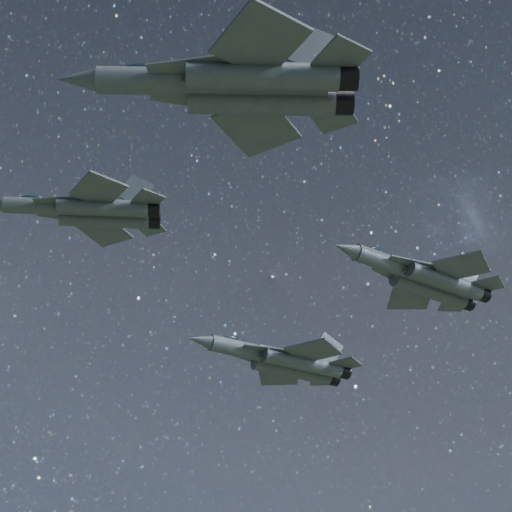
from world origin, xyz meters
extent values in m
cylinder|color=#363F44|center=(-18.45, -4.15, 160.24)|extent=(6.41, 2.11, 1.33)
ellipsoid|color=#1A262F|center=(-19.46, -4.03, 160.88)|extent=(2.12, 1.14, 0.65)
cube|color=#363F44|center=(-14.06, -4.71, 160.20)|extent=(7.08, 2.14, 1.11)
cylinder|color=#363F44|center=(-13.83, -5.60, 159.82)|extent=(7.25, 2.21, 1.33)
cylinder|color=#363F44|center=(-13.62, -3.91, 159.82)|extent=(7.25, 2.21, 1.33)
cylinder|color=black|center=(-9.95, -6.09, 159.82)|extent=(1.25, 1.35, 1.22)
cylinder|color=black|center=(-9.74, -4.40, 159.82)|extent=(1.25, 1.35, 1.22)
cube|color=#363F44|center=(-17.07, -5.49, 160.14)|extent=(4.49, 2.27, 0.10)
cube|color=#363F44|center=(-16.78, -3.21, 160.14)|extent=(4.47, 1.22, 0.10)
cube|color=#363F44|center=(-14.25, -7.60, 159.99)|extent=(4.47, 4.67, 0.17)
cube|color=#363F44|center=(-13.53, -1.86, 159.99)|extent=(4.81, 4.87, 0.17)
cube|color=#363F44|center=(-10.43, -7.14, 159.99)|extent=(2.63, 2.72, 0.13)
cube|color=#363F44|center=(-9.93, -3.26, 159.99)|extent=(2.84, 2.88, 0.13)
cube|color=#363F44|center=(-11.41, -6.12, 161.43)|extent=(2.92, 0.74, 3.03)
cube|color=#363F44|center=(-11.14, -4.01, 161.43)|extent=(2.97, 0.47, 3.03)
cylinder|color=#363F44|center=(2.38, 18.61, 159.91)|extent=(8.59, 4.03, 1.78)
cone|color=#363F44|center=(-2.88, 17.11, 159.91)|extent=(3.07, 2.29, 1.59)
ellipsoid|color=#1A262F|center=(1.07, 18.24, 160.76)|extent=(2.94, 1.90, 0.88)
cube|color=#363F44|center=(8.07, 20.24, 159.85)|extent=(9.45, 4.21, 1.48)
cylinder|color=#363F44|center=(8.82, 19.27, 159.34)|extent=(9.69, 4.34, 1.78)
cylinder|color=#363F44|center=(8.20, 21.46, 159.34)|extent=(9.69, 4.34, 1.78)
cylinder|color=black|center=(13.86, 20.72, 159.34)|extent=(1.88, 1.98, 1.64)
cylinder|color=black|center=(13.23, 22.91, 159.34)|extent=(1.88, 1.98, 1.64)
cube|color=#363F44|center=(4.77, 17.70, 159.77)|extent=(6.01, 1.76, 0.14)
cube|color=#363F44|center=(3.93, 20.66, 159.77)|extent=(5.85, 3.80, 0.14)
cube|color=#363F44|center=(9.36, 16.58, 159.57)|extent=(6.54, 6.49, 0.23)
cube|color=#363F44|center=(7.23, 24.03, 159.57)|extent=(5.51, 5.90, 0.23)
cube|color=#363F44|center=(13.83, 19.17, 159.57)|extent=(3.87, 3.86, 0.17)
cube|color=#363F44|center=(12.39, 24.21, 159.57)|extent=(3.23, 3.40, 0.17)
cube|color=#363F44|center=(12.08, 19.91, 161.50)|extent=(3.93, 0.96, 4.05)
cube|color=#363F44|center=(11.29, 22.65, 161.50)|extent=(3.77, 1.57, 4.05)
cylinder|color=#363F44|center=(-10.59, -20.22, 160.08)|extent=(8.61, 3.25, 1.78)
cone|color=#363F44|center=(-15.96, -19.24, 160.08)|extent=(2.97, 2.06, 1.59)
ellipsoid|color=#1A262F|center=(-11.93, -19.97, 160.94)|extent=(2.88, 1.66, 0.88)
cube|color=#363F44|center=(-4.76, -21.27, 160.03)|extent=(9.49, 3.35, 1.48)
cylinder|color=#363F44|center=(-4.51, -22.47, 159.51)|extent=(9.73, 3.45, 1.78)
cylinder|color=#363F44|center=(-4.11, -20.23, 159.51)|extent=(9.73, 3.45, 1.78)
cylinder|color=black|center=(0.64, -23.41, 159.51)|extent=(1.75, 1.88, 1.64)
cylinder|color=black|center=(1.05, -21.17, 159.51)|extent=(1.75, 1.88, 1.64)
cube|color=#363F44|center=(-8.84, -22.10, 159.95)|extent=(5.97, 3.32, 0.14)
cube|color=#363F44|center=(-8.29, -19.07, 159.95)|extent=(5.94, 1.33, 0.14)
cube|color=#363F44|center=(-5.22, -25.12, 159.74)|extent=(5.83, 6.15, 0.23)
cube|color=#363F44|center=(-3.84, -17.50, 159.74)|extent=(6.50, 6.53, 0.23)
cube|color=#363F44|center=(-0.07, -24.78, 159.74)|extent=(3.43, 3.56, 0.17)
cube|color=#363F44|center=(0.86, -19.63, 159.74)|extent=(3.84, 3.87, 0.17)
cube|color=#363F44|center=(-1.31, -23.34, 161.68)|extent=(3.87, 1.20, 4.05)
cube|color=#363F44|center=(-0.81, -20.54, 161.68)|extent=(3.97, 0.69, 4.05)
cylinder|color=#363F44|center=(11.12, -2.31, 159.55)|extent=(7.41, 3.99, 1.54)
cone|color=#363F44|center=(6.66, -3.95, 159.55)|extent=(2.71, 2.12, 1.39)
ellipsoid|color=#1A262F|center=(10.01, -2.72, 160.30)|extent=(2.57, 1.79, 0.76)
cube|color=#363F44|center=(15.96, -0.53, 159.50)|extent=(8.13, 4.20, 1.29)
cylinder|color=#363F44|center=(16.67, -1.32, 159.06)|extent=(8.34, 4.33, 1.54)
cylinder|color=#363F44|center=(15.98, 0.54, 159.06)|extent=(8.34, 4.33, 1.54)
cylinder|color=black|center=(20.94, 0.26, 159.06)|extent=(1.70, 1.78, 1.43)
cylinder|color=black|center=(20.26, 2.12, 159.06)|extent=(1.70, 1.78, 1.43)
cube|color=#363F44|center=(13.26, -2.95, 159.43)|extent=(5.26, 1.90, 0.12)
cube|color=#363F44|center=(12.33, -0.44, 159.43)|extent=(4.97, 3.60, 0.12)
cube|color=#363F44|center=(17.31, -3.62, 159.26)|extent=(5.67, 5.58, 0.20)
cube|color=#363F44|center=(14.98, 2.70, 159.26)|extent=(4.55, 4.94, 0.20)
cube|color=#363F44|center=(21.02, -1.09, 159.26)|extent=(3.36, 3.33, 0.15)
cube|color=#363F44|center=(19.44, 3.19, 159.26)|extent=(2.66, 2.83, 0.15)
cube|color=#363F44|center=(19.45, -0.56, 160.94)|extent=(3.37, 1.08, 3.52)
cube|color=#363F44|center=(18.59, 1.77, 160.94)|extent=(3.19, 1.60, 3.52)
camera|label=1|loc=(-12.14, -57.58, 124.13)|focal=55.00mm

